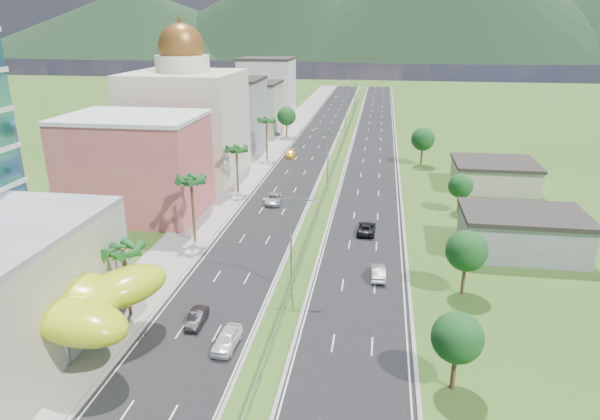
% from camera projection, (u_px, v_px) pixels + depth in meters
% --- Properties ---
extents(ground, '(500.00, 500.00, 0.00)m').
position_uv_depth(ground, '(274.00, 338.00, 51.16)').
color(ground, '#2D5119').
rests_on(ground, ground).
extents(road_left, '(11.00, 260.00, 0.04)m').
position_uv_depth(road_left, '(314.00, 142.00, 136.22)').
color(road_left, black).
rests_on(road_left, ground).
extents(road_right, '(11.00, 260.00, 0.04)m').
position_uv_depth(road_right, '(373.00, 144.00, 134.10)').
color(road_right, black).
rests_on(road_right, ground).
extents(sidewalk_left, '(7.00, 260.00, 0.12)m').
position_uv_depth(sidewalk_left, '(278.00, 141.00, 137.56)').
color(sidewalk_left, gray).
rests_on(sidewalk_left, ground).
extents(median_guardrail, '(0.10, 216.06, 0.76)m').
position_uv_depth(median_guardrail, '(338.00, 157.00, 118.15)').
color(median_guardrail, gray).
rests_on(median_guardrail, ground).
extents(streetlight_median_b, '(6.04, 0.25, 11.00)m').
position_uv_depth(streetlight_median_b, '(291.00, 235.00, 58.27)').
color(streetlight_median_b, gray).
rests_on(streetlight_median_b, ground).
extents(streetlight_median_c, '(6.04, 0.25, 11.00)m').
position_uv_depth(streetlight_median_c, '(328.00, 152.00, 95.61)').
color(streetlight_median_c, gray).
rests_on(streetlight_median_c, ground).
extents(streetlight_median_d, '(6.04, 0.25, 11.00)m').
position_uv_depth(streetlight_median_d, '(346.00, 113.00, 137.61)').
color(streetlight_median_d, gray).
rests_on(streetlight_median_d, ground).
extents(streetlight_median_e, '(6.04, 0.25, 11.00)m').
position_uv_depth(streetlight_median_e, '(355.00, 92.00, 179.61)').
color(streetlight_median_e, gray).
rests_on(streetlight_median_e, ground).
extents(lime_canopy, '(18.00, 15.00, 7.40)m').
position_uv_depth(lime_canopy, '(49.00, 297.00, 48.62)').
color(lime_canopy, '#B2CA13').
rests_on(lime_canopy, ground).
extents(pink_shophouse, '(20.00, 15.00, 15.00)m').
position_uv_depth(pink_shophouse, '(136.00, 167.00, 82.53)').
color(pink_shophouse, '#C75156').
rests_on(pink_shophouse, ground).
extents(domed_building, '(20.00, 20.00, 28.70)m').
position_uv_depth(domed_building, '(186.00, 118.00, 102.73)').
color(domed_building, beige).
rests_on(domed_building, ground).
extents(midrise_grey, '(16.00, 15.00, 16.00)m').
position_uv_depth(midrise_grey, '(228.00, 115.00, 127.02)').
color(midrise_grey, gray).
rests_on(midrise_grey, ground).
extents(midrise_beige, '(16.00, 15.00, 13.00)m').
position_uv_depth(midrise_beige, '(250.00, 108.00, 148.05)').
color(midrise_beige, '#AEA68F').
rests_on(midrise_beige, ground).
extents(midrise_white, '(16.00, 15.00, 18.00)m').
position_uv_depth(midrise_white, '(267.00, 89.00, 168.70)').
color(midrise_white, silver).
rests_on(midrise_white, ground).
extents(shed_near, '(15.00, 10.00, 5.00)m').
position_uv_depth(shed_near, '(522.00, 234.00, 69.70)').
color(shed_near, gray).
rests_on(shed_near, ground).
extents(shed_far, '(14.00, 12.00, 4.40)m').
position_uv_depth(shed_far, '(494.00, 176.00, 97.52)').
color(shed_far, '#AEA68F').
rests_on(shed_far, ground).
extents(palm_tree_b, '(3.60, 3.60, 8.10)m').
position_uv_depth(palm_tree_b, '(123.00, 253.00, 52.90)').
color(palm_tree_b, '#47301C').
rests_on(palm_tree_b, ground).
extents(palm_tree_c, '(3.60, 3.60, 9.60)m').
position_uv_depth(palm_tree_c, '(191.00, 183.00, 71.09)').
color(palm_tree_c, '#47301C').
rests_on(palm_tree_c, ground).
extents(palm_tree_d, '(3.60, 3.60, 8.60)m').
position_uv_depth(palm_tree_d, '(237.00, 151.00, 92.88)').
color(palm_tree_d, '#47301C').
rests_on(palm_tree_d, ground).
extents(palm_tree_e, '(3.60, 3.60, 9.40)m').
position_uv_depth(palm_tree_e, '(266.00, 122.00, 115.96)').
color(palm_tree_e, '#47301C').
rests_on(palm_tree_e, ground).
extents(leafy_tree_lfar, '(4.90, 4.90, 8.05)m').
position_uv_depth(leafy_tree_lfar, '(287.00, 116.00, 140.19)').
color(leafy_tree_lfar, '#47301C').
rests_on(leafy_tree_lfar, ground).
extents(leafy_tree_ra, '(4.20, 4.20, 6.90)m').
position_uv_depth(leafy_tree_ra, '(457.00, 338.00, 42.65)').
color(leafy_tree_ra, '#47301C').
rests_on(leafy_tree_ra, ground).
extents(leafy_tree_rb, '(4.55, 4.55, 7.47)m').
position_uv_depth(leafy_tree_rb, '(467.00, 251.00, 57.96)').
color(leafy_tree_rb, '#47301C').
rests_on(leafy_tree_rb, ground).
extents(leafy_tree_rc, '(3.85, 3.85, 6.33)m').
position_uv_depth(leafy_tree_rc, '(461.00, 186.00, 83.94)').
color(leafy_tree_rc, '#47301C').
rests_on(leafy_tree_rc, ground).
extents(leafy_tree_rd, '(4.90, 4.90, 8.05)m').
position_uv_depth(leafy_tree_rd, '(423.00, 139.00, 112.11)').
color(leafy_tree_rd, '#47301C').
rests_on(leafy_tree_rd, ground).
extents(mountain_ridge, '(860.00, 140.00, 90.00)m').
position_uv_depth(mountain_ridge, '(443.00, 59.00, 462.67)').
color(mountain_ridge, black).
rests_on(mountain_ridge, ground).
extents(car_white_near_left, '(2.16, 4.86, 1.63)m').
position_uv_depth(car_white_near_left, '(227.00, 339.00, 49.50)').
color(car_white_near_left, white).
rests_on(car_white_near_left, road_left).
extents(car_dark_left, '(1.56, 4.18, 1.36)m').
position_uv_depth(car_dark_left, '(197.00, 318.00, 53.37)').
color(car_dark_left, black).
rests_on(car_dark_left, road_left).
extents(car_silver_mid_left, '(3.08, 5.73, 1.53)m').
position_uv_depth(car_silver_mid_left, '(274.00, 199.00, 89.29)').
color(car_silver_mid_left, '#A6A8AD').
rests_on(car_silver_mid_left, road_left).
extents(car_yellow_far_left, '(2.59, 5.29, 1.48)m').
position_uv_depth(car_yellow_far_left, '(291.00, 154.00, 120.59)').
color(car_yellow_far_left, yellow).
rests_on(car_yellow_far_left, road_left).
extents(car_silver_right, '(1.78, 4.67, 1.52)m').
position_uv_depth(car_silver_right, '(378.00, 272.00, 62.99)').
color(car_silver_right, '#9A9CA1').
rests_on(car_silver_right, road_right).
extents(car_dark_far_right, '(2.66, 5.46, 1.49)m').
position_uv_depth(car_dark_far_right, '(366.00, 228.00, 76.62)').
color(car_dark_far_right, black).
rests_on(car_dark_far_right, road_right).
extents(motorcycle, '(0.64, 1.77, 1.11)m').
position_uv_depth(motorcycle, '(143.00, 333.00, 50.91)').
color(motorcycle, black).
rests_on(motorcycle, road_left).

